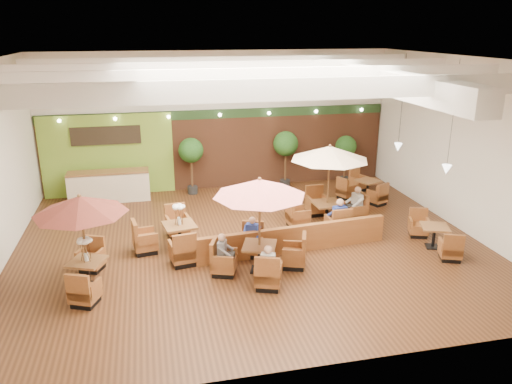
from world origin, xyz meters
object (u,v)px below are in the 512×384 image
object	(u,v)px
topiary_2	(346,148)
service_counter	(109,186)
topiary_0	(191,153)
diner_3	(339,214)
table_1	(260,208)
table_0	(82,217)
diner_2	(224,249)
table_2	(329,171)
diner_1	(252,232)
topiary_1	(286,146)
booth_divider	(294,239)
table_4	(434,237)
diner_4	(356,201)
diner_0	(268,262)
table_5	(361,190)
table_3	(171,236)

from	to	relation	value
topiary_2	service_counter	bearing A→B (deg)	-178.81
service_counter	topiary_0	xyz separation A→B (m)	(3.17, 0.20, 1.10)
diner_3	service_counter	bearing A→B (deg)	135.72
table_1	service_counter	bearing A→B (deg)	141.20
table_0	diner_2	world-z (taller)	table_0
diner_2	table_2	bearing A→B (deg)	145.32
service_counter	diner_3	world-z (taller)	diner_3
service_counter	diner_1	xyz separation A→B (m)	(4.29, -5.90, 0.15)
topiary_1	table_2	bearing A→B (deg)	-87.01
booth_divider	table_4	world-z (taller)	table_4
table_0	diner_2	xyz separation A→B (m)	(3.49, -0.12, -1.17)
table_1	table_4	world-z (taller)	table_1
table_4	diner_3	size ratio (longest dim) A/B	2.98
table_0	diner_3	distance (m)	7.67
table_4	diner_3	distance (m)	2.91
topiary_1	diner_4	xyz separation A→B (m)	(1.24, -4.34, -0.99)
diner_1	diner_3	xyz separation A→B (m)	(2.95, 0.75, 0.04)
service_counter	diner_4	distance (m)	9.23
topiary_1	diner_2	size ratio (longest dim) A/B	3.29
table_2	diner_1	world-z (taller)	table_2
table_1	topiary_0	bearing A→B (deg)	118.26
table_0	topiary_2	size ratio (longest dim) A/B	1.27
table_4	diner_0	bearing A→B (deg)	-146.35
table_2	booth_divider	bearing A→B (deg)	-135.92
topiary_0	diner_1	world-z (taller)	topiary_0
table_5	diner_1	xyz separation A→B (m)	(-5.26, -4.15, 0.40)
topiary_0	diner_3	distance (m)	6.79
service_counter	diner_2	distance (m)	7.64
table_3	topiary_2	bearing A→B (deg)	25.45
table_1	diner_0	xyz separation A→B (m)	(-0.00, -0.98, -1.08)
diner_2	table_5	bearing A→B (deg)	149.84
table_1	diner_4	xyz separation A→B (m)	(3.96, 2.74, -1.05)
diner_0	diner_2	bearing A→B (deg)	157.29
table_2	topiary_1	size ratio (longest dim) A/B	1.18
table_1	topiary_2	world-z (taller)	table_1
booth_divider	table_1	size ratio (longest dim) A/B	2.13
table_5	diner_3	xyz separation A→B (m)	(-2.31, -3.41, 0.44)
table_0	table_1	world-z (taller)	table_1
table_1	table_5	xyz separation A→B (m)	(5.26, 5.13, -1.49)
table_0	topiary_1	bearing A→B (deg)	67.25
topiary_1	table_3	bearing A→B (deg)	-133.71
topiary_0	topiary_2	size ratio (longest dim) A/B	1.10
table_0	table_5	world-z (taller)	table_0
booth_divider	topiary_1	world-z (taller)	topiary_1
diner_0	diner_1	bearing A→B (deg)	112.29
table_3	topiary_1	xyz separation A→B (m)	(4.99, 5.22, 1.29)
diner_3	diner_4	distance (m)	1.44
table_3	diner_2	world-z (taller)	table_3
table_1	topiary_1	size ratio (longest dim) A/B	1.17
table_4	diner_2	bearing A→B (deg)	-156.87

